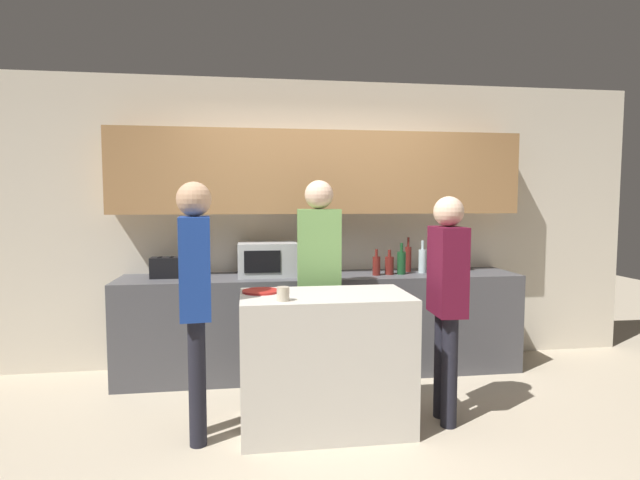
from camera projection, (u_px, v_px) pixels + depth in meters
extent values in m
plane|color=#BCAD93|center=(354.00, 444.00, 3.22)|extent=(14.00, 14.00, 0.00)
cube|color=beige|center=(317.00, 223.00, 4.83)|extent=(6.40, 0.08, 2.70)
cube|color=#A37547|center=(320.00, 173.00, 4.60)|extent=(3.74, 0.32, 0.75)
cube|color=#4C4C51|center=(323.00, 323.00, 4.56)|extent=(3.60, 0.62, 0.90)
cube|color=beige|center=(325.00, 361.00, 3.44)|extent=(1.15, 0.64, 0.93)
cube|color=#B7BABC|center=(267.00, 259.00, 4.48)|extent=(0.52, 0.38, 0.30)
cube|color=black|center=(262.00, 262.00, 4.28)|extent=(0.31, 0.01, 0.19)
cube|color=black|center=(166.00, 268.00, 4.36)|extent=(0.26, 0.16, 0.18)
cube|color=black|center=(160.00, 257.00, 4.34)|extent=(0.02, 0.11, 0.01)
cube|color=black|center=(172.00, 257.00, 4.36)|extent=(0.02, 0.11, 0.01)
cylinder|color=#333D4C|center=(454.00, 266.00, 4.74)|extent=(0.14, 0.14, 0.10)
cylinder|color=#38662D|center=(455.00, 252.00, 4.73)|extent=(0.01, 0.01, 0.18)
sphere|color=silver|center=(455.00, 237.00, 4.71)|extent=(0.13, 0.13, 0.13)
cylinder|color=maroon|center=(376.00, 266.00, 4.50)|extent=(0.07, 0.07, 0.17)
cylinder|color=maroon|center=(376.00, 253.00, 4.49)|extent=(0.02, 0.02, 0.07)
cylinder|color=maroon|center=(389.00, 266.00, 4.55)|extent=(0.08, 0.08, 0.16)
cylinder|color=maroon|center=(389.00, 253.00, 4.54)|extent=(0.03, 0.03, 0.06)
cylinder|color=#194723|center=(401.00, 263.00, 4.57)|extent=(0.08, 0.08, 0.21)
cylinder|color=#194723|center=(402.00, 247.00, 4.56)|extent=(0.03, 0.03, 0.08)
cylinder|color=maroon|center=(408.00, 259.00, 4.73)|extent=(0.06, 0.06, 0.24)
cylinder|color=maroon|center=(408.00, 242.00, 4.72)|extent=(0.02, 0.02, 0.09)
cylinder|color=silver|center=(422.00, 261.00, 4.65)|extent=(0.07, 0.07, 0.22)
cylinder|color=silver|center=(423.00, 245.00, 4.64)|extent=(0.03, 0.03, 0.09)
cylinder|color=red|center=(261.00, 291.00, 3.46)|extent=(0.26, 0.26, 0.01)
cylinder|color=beige|center=(283.00, 294.00, 3.16)|extent=(0.08, 0.08, 0.09)
cylinder|color=black|center=(449.00, 372.00, 3.45)|extent=(0.11, 0.11, 0.78)
cylinder|color=black|center=(442.00, 364.00, 3.60)|extent=(0.11, 0.11, 0.78)
cube|color=#571027|center=(447.00, 271.00, 3.47)|extent=(0.21, 0.35, 0.61)
sphere|color=beige|center=(449.00, 212.00, 3.44)|extent=(0.21, 0.21, 0.21)
cylinder|color=black|center=(198.00, 375.00, 3.33)|extent=(0.11, 0.11, 0.82)
cylinder|color=black|center=(197.00, 383.00, 3.18)|extent=(0.11, 0.11, 0.82)
cube|color=navy|center=(195.00, 267.00, 3.20)|extent=(0.22, 0.35, 0.65)
sphere|color=tan|center=(194.00, 199.00, 3.16)|extent=(0.22, 0.22, 0.22)
cylinder|color=black|center=(329.00, 343.00, 4.03)|extent=(0.11, 0.11, 0.84)
cylinder|color=black|center=(309.00, 344.00, 4.02)|extent=(0.11, 0.11, 0.84)
cube|color=#6C9D51|center=(319.00, 251.00, 3.96)|extent=(0.35, 0.21, 0.66)
sphere|color=beige|center=(319.00, 195.00, 3.93)|extent=(0.23, 0.23, 0.23)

